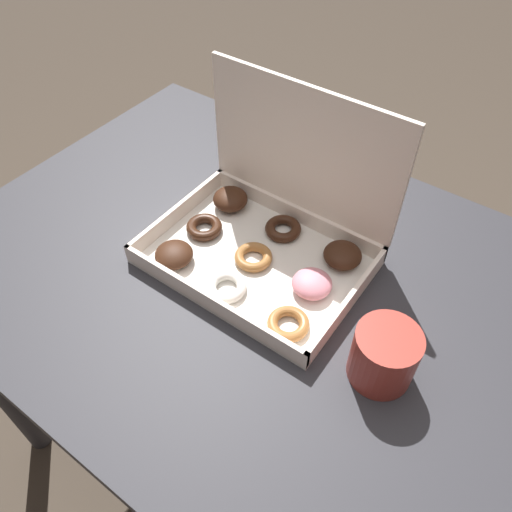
% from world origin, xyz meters
% --- Properties ---
extents(ground_plane, '(8.00, 8.00, 0.00)m').
position_xyz_m(ground_plane, '(0.00, 0.00, 0.00)').
color(ground_plane, '#42382D').
extents(dining_table, '(1.05, 0.80, 0.76)m').
position_xyz_m(dining_table, '(0.00, 0.00, 0.64)').
color(dining_table, '#2D2D33').
rests_on(dining_table, ground_plane).
extents(donut_box, '(0.37, 0.27, 0.28)m').
position_xyz_m(donut_box, '(0.01, 0.06, 0.81)').
color(donut_box, silver).
rests_on(donut_box, dining_table).
extents(coffee_mug, '(0.09, 0.09, 0.09)m').
position_xyz_m(coffee_mug, '(0.29, -0.05, 0.80)').
color(coffee_mug, '#A3382D').
rests_on(coffee_mug, dining_table).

